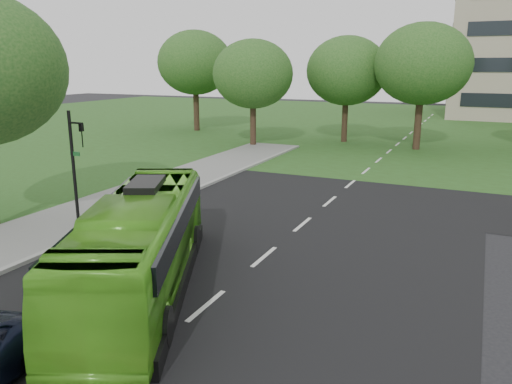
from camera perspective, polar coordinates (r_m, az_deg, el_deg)
ground at (r=15.84m, az=-2.02°, el=-9.89°), size 160.00×160.00×0.00m
street_surfaces at (r=36.88m, az=13.49°, el=3.83°), size 120.00×120.00×0.15m
tree_park_a at (r=40.78m, az=-0.35°, el=13.32°), size 6.41×6.41×8.52m
tree_park_b at (r=43.85m, az=10.34°, el=13.46°), size 6.79×6.79×8.91m
tree_park_c at (r=41.13m, az=18.51°, el=13.69°), size 7.27×7.27×9.66m
tree_park_f at (r=51.22m, az=-6.99°, el=14.45°), size 7.38×7.38×9.85m
bus at (r=15.04m, az=-12.99°, el=-5.73°), size 6.51×10.34×2.86m
traffic_light at (r=21.32m, az=-19.91°, el=3.47°), size 0.76×0.21×4.76m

